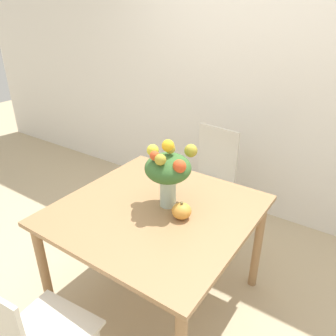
{
  "coord_description": "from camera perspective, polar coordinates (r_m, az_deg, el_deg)",
  "views": [
    {
      "loc": [
        1.04,
        -1.38,
        1.91
      ],
      "look_at": [
        0.04,
        0.08,
        1.04
      ],
      "focal_mm": 35.0,
      "sensor_mm": 36.0,
      "label": 1
    }
  ],
  "objects": [
    {
      "name": "pumpkin",
      "position": [
        1.96,
        2.38,
        -7.46
      ],
      "size": [
        0.12,
        0.12,
        0.11
      ],
      "color": "gold",
      "rests_on": "dining_table"
    },
    {
      "name": "flower_vase",
      "position": [
        1.97,
        0.07,
        -0.35
      ],
      "size": [
        0.32,
        0.35,
        0.44
      ],
      "color": "#B2CCBC",
      "rests_on": "dining_table"
    },
    {
      "name": "dining_table",
      "position": [
        2.12,
        -2.12,
        -9.18
      ],
      "size": [
        1.16,
        1.15,
        0.77
      ],
      "color": "#9E754C",
      "rests_on": "ground_plane"
    },
    {
      "name": "dining_chair_near_window",
      "position": [
        2.96,
        7.0,
        -2.23
      ],
      "size": [
        0.46,
        0.46,
        0.97
      ],
      "rotation": [
        0.0,
        0.0,
        -0.1
      ],
      "color": "silver",
      "rests_on": "ground_plane"
    },
    {
      "name": "wall_back",
      "position": [
        3.14,
        15.07,
        15.27
      ],
      "size": [
        8.0,
        0.06,
        2.7
      ],
      "color": "white",
      "rests_on": "ground_plane"
    },
    {
      "name": "ground_plane",
      "position": [
        2.57,
        -1.85,
        -21.55
      ],
      "size": [
        12.0,
        12.0,
        0.0
      ],
      "primitive_type": "plane",
      "color": "tan"
    }
  ]
}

